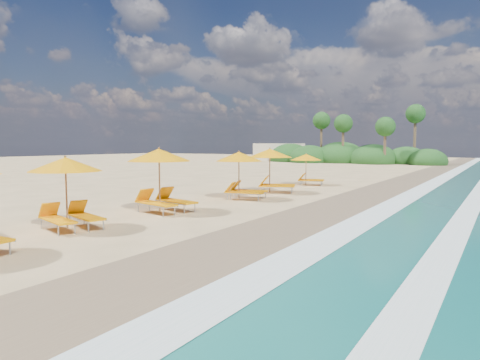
% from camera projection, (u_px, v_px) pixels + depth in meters
% --- Properties ---
extents(ground, '(160.00, 160.00, 0.00)m').
position_uv_depth(ground, '(240.00, 208.00, 18.76)').
color(ground, tan).
rests_on(ground, ground).
extents(wet_sand, '(4.00, 160.00, 0.01)m').
position_uv_depth(wet_sand, '(329.00, 215.00, 16.67)').
color(wet_sand, '#806B4C').
rests_on(wet_sand, ground).
extents(surf_foam, '(4.00, 160.00, 0.01)m').
position_uv_depth(surf_foam, '(402.00, 222.00, 15.26)').
color(surf_foam, white).
rests_on(surf_foam, ground).
extents(station_1, '(3.00, 2.91, 2.39)m').
position_uv_depth(station_1, '(68.00, 188.00, 14.02)').
color(station_1, olive).
rests_on(station_1, ground).
extents(station_2, '(3.20, 3.07, 2.63)m').
position_uv_depth(station_2, '(162.00, 176.00, 17.53)').
color(station_2, olive).
rests_on(station_2, ground).
extents(station_3, '(3.00, 2.90, 2.42)m').
position_uv_depth(station_3, '(242.00, 172.00, 21.61)').
color(station_3, olive).
rests_on(station_3, ground).
extents(station_4, '(3.31, 3.28, 2.55)m').
position_uv_depth(station_4, '(273.00, 167.00, 24.55)').
color(station_4, olive).
rests_on(station_4, ground).
extents(station_5, '(2.68, 2.61, 2.13)m').
position_uv_depth(station_5, '(308.00, 167.00, 28.96)').
color(station_5, olive).
rests_on(station_5, ground).
extents(treeline, '(25.80, 8.80, 9.74)m').
position_uv_depth(treeline, '(346.00, 156.00, 62.50)').
color(treeline, '#163D14').
rests_on(treeline, ground).
extents(beach_building, '(7.00, 5.00, 2.80)m').
position_uv_depth(beach_building, '(279.00, 152.00, 70.87)').
color(beach_building, beige).
rests_on(beach_building, ground).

